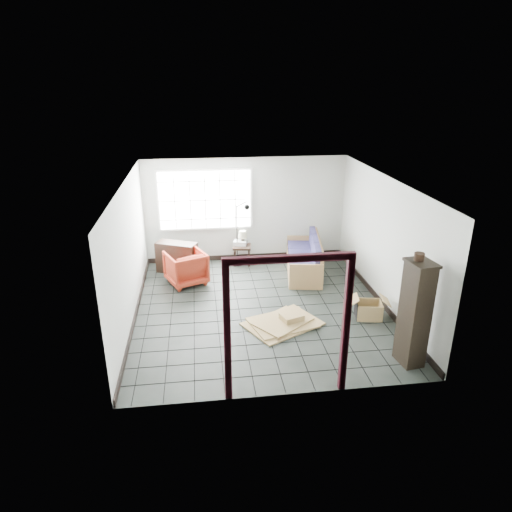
{
  "coord_description": "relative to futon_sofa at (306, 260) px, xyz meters",
  "views": [
    {
      "loc": [
        -1.15,
        -8.18,
        4.38
      ],
      "look_at": [
        -0.06,
        0.3,
        1.02
      ],
      "focal_mm": 32.0,
      "sensor_mm": 36.0,
      "label": 1
    }
  ],
  "objects": [
    {
      "name": "open_box",
      "position": [
        0.7,
        -2.32,
        -0.15
      ],
      "size": [
        0.85,
        0.52,
        0.45
      ],
      "rotation": [
        0.0,
        0.0,
        -0.19
      ],
      "color": "#A0804D",
      "rests_on": "ground"
    },
    {
      "name": "console_shelf",
      "position": [
        -3.06,
        0.41,
        0.06
      ],
      "size": [
        1.03,
        0.74,
        0.75
      ],
      "rotation": [
        0.0,
        0.0,
        -0.42
      ],
      "color": "black",
      "rests_on": "ground"
    },
    {
      "name": "room_shell",
      "position": [
        -1.32,
        -1.64,
        1.36
      ],
      "size": [
        5.02,
        5.52,
        2.61
      ],
      "color": "#B9BDB5",
      "rests_on": "ground"
    },
    {
      "name": "cardboard_pile",
      "position": [
        -0.98,
        -2.38,
        -0.27
      ],
      "size": [
        1.63,
        1.47,
        0.2
      ],
      "rotation": [
        0.0,
        0.0,
        0.44
      ],
      "color": "#A0804D",
      "rests_on": "ground"
    },
    {
      "name": "window_panel",
      "position": [
        -2.32,
        1.04,
        1.28
      ],
      "size": [
        2.32,
        0.08,
        1.52
      ],
      "color": "silver",
      "rests_on": "ground"
    },
    {
      "name": "futon_sofa",
      "position": [
        0.0,
        0.0,
        0.0
      ],
      "size": [
        1.06,
        2.07,
        0.88
      ],
      "rotation": [
        0.0,
        0.0,
        -0.16
      ],
      "color": "olive",
      "rests_on": "ground"
    },
    {
      "name": "armchair",
      "position": [
        -2.83,
        -0.25,
        0.1
      ],
      "size": [
        1.03,
        1.01,
        0.83
      ],
      "primitive_type": "imported",
      "rotation": [
        0.0,
        0.0,
        3.54
      ],
      "color": "maroon",
      "rests_on": "ground"
    },
    {
      "name": "ground",
      "position": [
        -1.32,
        -1.66,
        -0.32
      ],
      "size": [
        5.5,
        5.5,
        0.0
      ],
      "primitive_type": "plane",
      "color": "black",
      "rests_on": "ground"
    },
    {
      "name": "doorway_trim",
      "position": [
        -1.32,
        -4.36,
        1.06
      ],
      "size": [
        1.8,
        0.08,
        2.2
      ],
      "color": "#330B14",
      "rests_on": "ground"
    },
    {
      "name": "pot",
      "position": [
        0.8,
        -3.79,
        1.53
      ],
      "size": [
        0.19,
        0.19,
        0.12
      ],
      "rotation": [
        0.0,
        0.0,
        0.24
      ],
      "color": "black",
      "rests_on": "tall_shelf"
    },
    {
      "name": "side_table",
      "position": [
        -1.47,
        0.74,
        0.08
      ],
      "size": [
        0.49,
        0.49,
        0.49
      ],
      "rotation": [
        0.0,
        0.0,
        -0.12
      ],
      "color": "black",
      "rests_on": "ground"
    },
    {
      "name": "floor_lamp",
      "position": [
        -1.47,
        0.66,
        0.56
      ],
      "size": [
        0.45,
        0.29,
        1.63
      ],
      "rotation": [
        0.0,
        0.0,
        0.08
      ],
      "color": "black",
      "rests_on": "ground"
    },
    {
      "name": "tall_shelf",
      "position": [
        0.83,
        -3.85,
        0.59
      ],
      "size": [
        0.44,
        0.53,
        1.78
      ],
      "rotation": [
        0.0,
        0.0,
        0.14
      ],
      "color": "black",
      "rests_on": "ground"
    },
    {
      "name": "projector",
      "position": [
        -1.51,
        0.78,
        0.22
      ],
      "size": [
        0.36,
        0.31,
        0.11
      ],
      "rotation": [
        0.0,
        0.0,
        -0.24
      ],
      "color": "silver",
      "rests_on": "side_table"
    },
    {
      "name": "table_lamp",
      "position": [
        -1.44,
        0.81,
        0.42
      ],
      "size": [
        0.3,
        0.3,
        0.36
      ],
      "rotation": [
        0.0,
        0.0,
        -0.37
      ],
      "color": "black",
      "rests_on": "side_table"
    }
  ]
}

